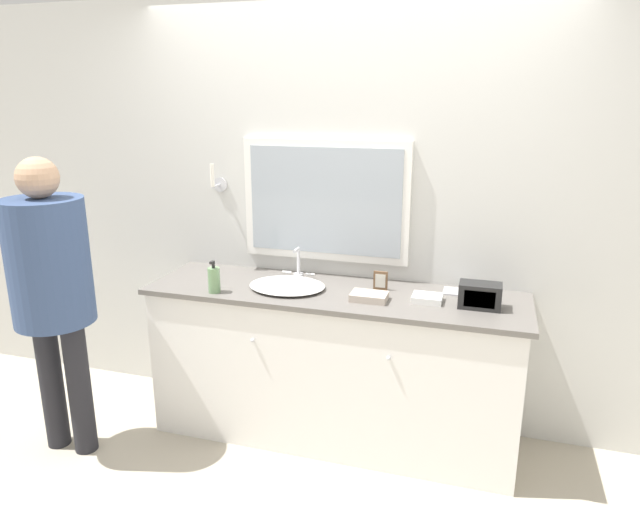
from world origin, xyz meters
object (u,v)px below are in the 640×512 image
at_px(appliance_box, 480,296).
at_px(picture_frame, 380,281).
at_px(sink_basin, 288,285).
at_px(person, 51,278).
at_px(soap_bottle, 214,280).

distance_m(appliance_box, picture_frame, 0.56).
relative_size(sink_basin, person, 0.26).
relative_size(appliance_box, person, 0.13).
relative_size(sink_basin, appliance_box, 2.05).
distance_m(sink_basin, soap_bottle, 0.42).
relative_size(soap_bottle, picture_frame, 1.70).
height_order(picture_frame, person, person).
distance_m(appliance_box, person, 2.28).
bearing_deg(picture_frame, appliance_box, -13.17).
xyz_separation_m(sink_basin, appliance_box, (1.06, -0.00, 0.05)).
bearing_deg(sink_basin, person, -154.78).
bearing_deg(soap_bottle, picture_frame, 19.53).
height_order(soap_bottle, appliance_box, soap_bottle).
xyz_separation_m(picture_frame, person, (-1.67, -0.67, 0.07)).
xyz_separation_m(appliance_box, picture_frame, (-0.55, 0.13, -0.01)).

